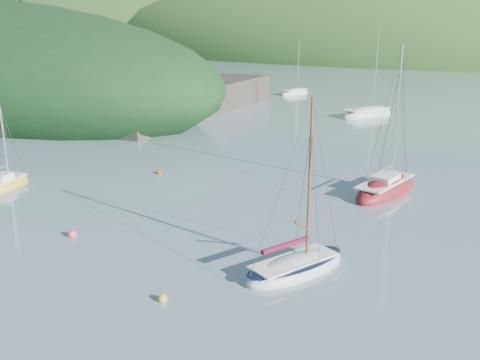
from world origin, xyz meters
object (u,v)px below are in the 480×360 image
Objects in this scene: sailboat_yellow at (4,185)px; distant_sloop_c at (295,93)px; distant_sloop_a at (367,115)px; sloop_red at (385,190)px; daysailer_white at (296,268)px.

distant_sloop_c is at bearing 78.89° from sailboat_yellow.
sailboat_yellow is 43.59m from distant_sloop_a.
distant_sloop_c is (-30.29, 41.52, -0.05)m from sloop_red.
distant_sloop_a reaches higher than daysailer_white.
sloop_red is at bearing 111.80° from daysailer_white.
sloop_red reaches higher than distant_sloop_c.
sailboat_yellow is 0.54× the size of distant_sloop_a.
sloop_red reaches higher than sailboat_yellow.
distant_sloop_c is (-17.53, 13.09, -0.03)m from distant_sloop_a.
sailboat_yellow is at bearing -143.18° from sloop_red.
sailboat_yellow is at bearing -72.93° from distant_sloop_c.
distant_sloop_a is (-13.62, 42.40, -0.01)m from daysailer_white.
sloop_red is at bearing 12.99° from sailboat_yellow.
daysailer_white is 23.21m from sailboat_yellow.
sloop_red is at bearing -44.94° from distant_sloop_c.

